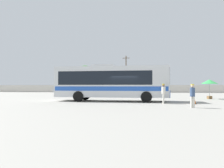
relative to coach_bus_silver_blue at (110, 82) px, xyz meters
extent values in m
plane|color=gray|center=(1.53, 9.66, -1.99)|extent=(300.00, 300.00, 0.00)
cube|color=beige|center=(1.53, 26.70, -1.08)|extent=(80.00, 0.30, 1.82)
cube|color=silver|center=(0.13, 0.00, -0.02)|extent=(11.26, 2.68, 3.05)
cube|color=black|center=(-0.44, 0.00, 0.35)|extent=(9.24, 2.69, 1.34)
cube|color=#2351B2|center=(0.13, 0.00, -0.69)|extent=(11.04, 2.70, 0.43)
cube|color=#19212D|center=(5.76, -0.07, 0.53)|extent=(0.07, 2.30, 1.59)
cube|color=#2351B2|center=(5.76, -0.07, -1.18)|extent=(0.09, 2.50, 0.73)
cube|color=#B2B2B2|center=(-0.72, 0.01, 1.63)|extent=(2.22, 1.43, 0.24)
cylinder|color=black|center=(3.62, 1.18, -1.47)|extent=(1.04, 0.31, 1.04)
cylinder|color=black|center=(3.59, -1.27, -1.47)|extent=(1.04, 0.31, 1.04)
cylinder|color=black|center=(-2.95, 1.26, -1.47)|extent=(1.04, 0.31, 1.04)
cylinder|color=black|center=(-2.98, -1.19, -1.47)|extent=(1.04, 0.31, 1.04)
cylinder|color=silver|center=(5.05, -2.06, -1.57)|extent=(0.16, 0.16, 0.83)
cylinder|color=silver|center=(5.02, -2.22, -1.57)|extent=(0.16, 0.16, 0.83)
cylinder|color=silver|center=(5.03, -2.14, -0.83)|extent=(0.41, 0.41, 0.66)
sphere|color=brown|center=(5.03, -2.14, -0.39)|extent=(0.23, 0.23, 0.23)
cylinder|color=yellow|center=(5.03, -2.14, -0.29)|extent=(0.24, 0.24, 0.07)
cylinder|color=silver|center=(6.66, -5.07, -1.59)|extent=(0.15, 0.15, 0.80)
cylinder|color=silver|center=(6.51, -5.08, -1.59)|extent=(0.15, 0.15, 0.80)
cylinder|color=#33476B|center=(6.59, -5.08, -0.87)|extent=(0.35, 0.35, 0.63)
sphere|color=beige|center=(6.59, -5.08, -0.45)|extent=(0.22, 0.22, 0.22)
cylinder|color=yellow|center=(6.59, -5.08, -0.35)|extent=(0.23, 0.23, 0.06)
cylinder|color=gray|center=(11.44, 4.54, -0.85)|extent=(0.05, 0.05, 2.29)
cone|color=green|center=(11.44, 4.54, 0.09)|extent=(1.88, 1.88, 0.52)
cube|color=brown|center=(11.44, 4.54, -1.81)|extent=(0.52, 0.52, 0.36)
cube|color=#B7BABF|center=(-14.16, 22.70, -1.34)|extent=(4.58, 2.11, 0.66)
cube|color=black|center=(-14.38, 22.72, -0.74)|extent=(2.57, 1.82, 0.54)
cylinder|color=black|center=(-12.71, 23.48, -1.67)|extent=(0.65, 0.26, 0.64)
cylinder|color=black|center=(-12.84, 21.72, -1.67)|extent=(0.65, 0.26, 0.64)
cylinder|color=black|center=(-15.48, 23.68, -1.67)|extent=(0.65, 0.26, 0.64)
cylinder|color=black|center=(-15.60, 21.92, -1.67)|extent=(0.65, 0.26, 0.64)
cube|color=red|center=(-7.53, 22.09, -1.35)|extent=(4.61, 2.06, 0.65)
cube|color=black|center=(-7.76, 22.10, -0.76)|extent=(2.57, 1.80, 0.53)
cylinder|color=black|center=(-6.08, 22.89, -1.67)|extent=(0.65, 0.26, 0.64)
cylinder|color=black|center=(-6.18, 21.13, -1.67)|extent=(0.65, 0.26, 0.64)
cylinder|color=black|center=(-8.88, 23.05, -1.67)|extent=(0.65, 0.26, 0.64)
cylinder|color=black|center=(-8.98, 21.29, -1.67)|extent=(0.65, 0.26, 0.64)
cube|color=black|center=(-1.64, 22.86, -1.37)|extent=(4.15, 1.91, 0.59)
cube|color=black|center=(-1.84, 22.87, -0.83)|extent=(2.30, 1.72, 0.49)
cylinder|color=black|center=(-0.34, 23.71, -1.67)|extent=(0.65, 0.24, 0.64)
cylinder|color=black|center=(-0.39, 21.95, -1.67)|extent=(0.65, 0.24, 0.64)
cylinder|color=black|center=(-2.88, 23.78, -1.67)|extent=(0.65, 0.24, 0.64)
cylinder|color=black|center=(-2.93, 22.02, -1.67)|extent=(0.65, 0.24, 0.64)
cube|color=black|center=(4.24, 21.92, -1.34)|extent=(4.21, 2.01, 0.66)
cube|color=black|center=(4.04, 21.91, -0.74)|extent=(2.35, 1.77, 0.54)
cylinder|color=black|center=(5.47, 22.87, -1.67)|extent=(0.65, 0.25, 0.64)
cylinder|color=black|center=(5.56, 21.11, -1.67)|extent=(0.65, 0.25, 0.64)
cylinder|color=black|center=(2.92, 22.74, -1.67)|extent=(0.65, 0.25, 0.64)
cylinder|color=black|center=(3.01, 20.98, -1.67)|extent=(0.65, 0.25, 0.64)
cylinder|color=#4C3823|center=(0.32, 29.10, 2.76)|extent=(0.24, 0.24, 9.49)
cube|color=#473321|center=(0.32, 29.10, 6.90)|extent=(1.80, 0.30, 0.12)
cylinder|color=brown|center=(-11.09, 30.87, -0.23)|extent=(0.32, 0.32, 3.52)
ellipsoid|color=#38752D|center=(-11.09, 30.87, 3.24)|extent=(4.88, 4.88, 4.15)
cylinder|color=brown|center=(-2.73, 32.62, -0.18)|extent=(0.32, 0.32, 3.62)
ellipsoid|color=#38752D|center=(-2.73, 32.62, 3.12)|extent=(4.26, 4.26, 3.62)
cube|color=black|center=(7.56, -2.31, -1.97)|extent=(0.36, 0.36, 0.04)
cone|color=orange|center=(7.56, -2.31, -1.65)|extent=(0.28, 0.28, 0.60)
camera|label=1|loc=(2.50, -18.62, -0.47)|focal=29.31mm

